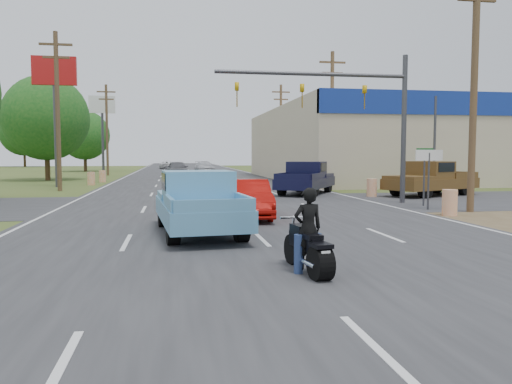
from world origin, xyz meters
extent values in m
plane|color=#384D1F|center=(0.00, 0.00, 0.00)|extent=(200.00, 200.00, 0.00)
cube|color=#2D2D30|center=(0.00, 40.00, 0.01)|extent=(15.00, 180.00, 0.02)
cube|color=#2D2D30|center=(0.00, 18.00, 0.01)|extent=(120.00, 10.00, 0.02)
cylinder|color=#4C3823|center=(9.50, 13.00, 5.00)|extent=(0.28, 0.28, 10.00)
cube|color=#4C3823|center=(9.50, 13.00, 8.40)|extent=(1.60, 0.14, 0.14)
cylinder|color=#4C3823|center=(9.50, 31.00, 5.00)|extent=(0.28, 0.28, 10.00)
cube|color=#4C3823|center=(9.50, 31.00, 9.20)|extent=(2.00, 0.14, 0.14)
cube|color=#4C3823|center=(9.50, 31.00, 8.40)|extent=(1.60, 0.14, 0.14)
cylinder|color=#4C3823|center=(9.50, 49.00, 5.00)|extent=(0.28, 0.28, 10.00)
cube|color=#4C3823|center=(9.50, 49.00, 9.20)|extent=(2.00, 0.14, 0.14)
cube|color=#4C3823|center=(9.50, 49.00, 8.40)|extent=(1.60, 0.14, 0.14)
cylinder|color=#4C3823|center=(-9.50, 28.00, 5.00)|extent=(0.28, 0.28, 10.00)
cube|color=#4C3823|center=(-9.50, 28.00, 9.20)|extent=(2.00, 0.14, 0.14)
cube|color=#4C3823|center=(-9.50, 28.00, 8.40)|extent=(1.60, 0.14, 0.14)
cylinder|color=#4C3823|center=(-9.50, 52.00, 5.00)|extent=(0.28, 0.28, 10.00)
cube|color=#4C3823|center=(-9.50, 52.00, 9.20)|extent=(2.00, 0.14, 0.14)
cube|color=#4C3823|center=(-9.50, 52.00, 8.40)|extent=(1.60, 0.14, 0.14)
cylinder|color=#422D19|center=(-13.50, 42.00, 1.62)|extent=(0.44, 0.44, 3.24)
sphere|color=#164D18|center=(-13.50, 42.00, 5.58)|extent=(7.56, 7.56, 7.56)
cylinder|color=#422D19|center=(-14.20, 66.00, 1.44)|extent=(0.44, 0.44, 2.88)
sphere|color=#164D18|center=(-14.20, 66.00, 4.96)|extent=(6.72, 6.72, 6.72)
cylinder|color=#422D19|center=(30.00, 95.00, 1.71)|extent=(0.44, 0.44, 3.42)
sphere|color=#164D18|center=(30.00, 95.00, 5.89)|extent=(7.98, 7.98, 7.98)
cylinder|color=#422D19|center=(-30.00, 95.00, 1.89)|extent=(0.44, 0.44, 3.78)
sphere|color=#164D18|center=(-30.00, 95.00, 6.51)|extent=(8.82, 8.82, 8.82)
cylinder|color=orange|center=(8.00, 12.00, 0.50)|extent=(0.56, 0.56, 1.00)
cylinder|color=orange|center=(8.40, 20.50, 0.50)|extent=(0.56, 0.56, 1.00)
cylinder|color=orange|center=(-8.50, 34.00, 0.50)|extent=(0.56, 0.56, 1.00)
cylinder|color=orange|center=(-8.20, 38.00, 0.50)|extent=(0.56, 0.56, 1.00)
cylinder|color=#3F3F44|center=(-10.50, 32.00, 4.50)|extent=(0.30, 0.30, 9.00)
cube|color=#B21414|center=(-10.50, 32.00, 8.20)|extent=(3.00, 0.35, 2.00)
cylinder|color=#3F3F44|center=(-10.50, 56.00, 4.50)|extent=(0.30, 0.30, 9.00)
cube|color=white|center=(-10.50, 56.00, 8.20)|extent=(3.00, 0.35, 2.00)
cylinder|color=#3F3F44|center=(8.20, 14.00, 1.20)|extent=(0.08, 0.08, 2.40)
cube|color=white|center=(8.20, 14.00, 2.30)|extent=(1.20, 0.05, 0.45)
cylinder|color=#3F3F44|center=(8.80, 15.50, 1.20)|extent=(0.08, 0.08, 2.40)
cube|color=#0C591E|center=(8.80, 15.50, 2.50)|extent=(0.80, 0.04, 0.22)
cylinder|color=#3F3F44|center=(8.50, 17.00, 3.50)|extent=(0.24, 0.24, 7.00)
cylinder|color=#3F3F44|center=(4.00, 17.00, 6.00)|extent=(9.00, 0.18, 0.18)
imported|color=gold|center=(6.50, 17.00, 5.55)|extent=(0.18, 0.40, 1.10)
imported|color=gold|center=(3.50, 17.00, 5.55)|extent=(0.18, 0.40, 1.10)
imported|color=gold|center=(0.50, 17.00, 5.55)|extent=(0.18, 0.40, 1.10)
imported|color=#A40D07|center=(0.34, 12.55, 0.70)|extent=(1.71, 4.31, 1.39)
cylinder|color=black|center=(0.30, 3.36, 0.32)|extent=(0.40, 0.68, 0.65)
cylinder|color=black|center=(0.09, 4.76, 0.32)|extent=(0.21, 0.66, 0.65)
cube|color=black|center=(0.19, 4.09, 0.61)|extent=(0.38, 1.19, 0.29)
cube|color=black|center=(0.15, 4.33, 0.80)|extent=(0.33, 0.57, 0.22)
cube|color=black|center=(0.23, 3.80, 0.76)|extent=(0.37, 0.58, 0.10)
cylinder|color=white|center=(0.11, 4.62, 1.03)|extent=(0.64, 0.14, 0.05)
cube|color=white|center=(0.33, 3.15, 0.54)|extent=(0.18, 0.04, 0.12)
imported|color=black|center=(0.21, 3.94, 0.80)|extent=(0.63, 0.46, 1.59)
cylinder|color=black|center=(-2.69, 10.82, 0.43)|extent=(0.40, 0.88, 0.86)
cylinder|color=black|center=(-0.89, 10.98, 0.43)|extent=(0.40, 0.88, 0.86)
cylinder|color=black|center=(-2.38, 7.48, 0.43)|extent=(0.40, 0.88, 0.86)
cylinder|color=black|center=(-0.59, 7.65, 0.43)|extent=(0.40, 0.88, 0.86)
cube|color=#5FA2CC|center=(-1.64, 9.23, 0.66)|extent=(2.64, 5.74, 0.56)
cube|color=#5FA2CC|center=(-1.79, 10.90, 1.02)|extent=(2.22, 2.29, 0.19)
cube|color=#5FA2CC|center=(-1.65, 9.34, 1.39)|extent=(2.11, 1.84, 0.91)
cube|color=black|center=(-1.65, 9.34, 1.55)|extent=(2.13, 1.51, 0.48)
cube|color=#5FA2CC|center=(-1.39, 6.51, 1.09)|extent=(1.97, 0.26, 0.32)
cylinder|color=black|center=(5.42, 24.94, 0.44)|extent=(0.73, 0.93, 0.88)
cylinder|color=black|center=(7.03, 24.00, 0.44)|extent=(0.73, 0.93, 0.88)
cylinder|color=black|center=(3.68, 21.97, 0.44)|extent=(0.73, 0.93, 0.88)
cylinder|color=black|center=(5.28, 21.03, 0.44)|extent=(0.73, 0.93, 0.88)
cube|color=black|center=(5.35, 22.99, 0.69)|extent=(4.82, 6.08, 0.58)
cube|color=black|center=(6.23, 24.47, 1.05)|extent=(2.92, 2.95, 0.20)
cube|color=black|center=(5.41, 23.08, 1.44)|extent=(2.63, 2.52, 0.94)
cube|color=black|center=(5.41, 23.08, 1.60)|extent=(2.49, 2.24, 0.50)
cube|color=black|center=(3.92, 20.56, 1.13)|extent=(1.80, 1.11, 0.33)
cylinder|color=black|center=(10.77, 19.02, 0.45)|extent=(0.96, 0.69, 0.90)
cylinder|color=black|center=(9.98, 20.74, 0.45)|extent=(0.96, 0.69, 0.90)
cylinder|color=black|center=(13.97, 20.50, 0.45)|extent=(0.96, 0.69, 0.90)
cylinder|color=black|center=(13.17, 22.22, 0.45)|extent=(0.96, 0.69, 0.90)
cube|color=brown|center=(11.97, 20.62, 0.70)|extent=(6.28, 4.52, 0.59)
cube|color=brown|center=(10.37, 19.88, 1.07)|extent=(2.93, 2.89, 0.20)
cube|color=brown|center=(11.87, 20.57, 1.47)|extent=(2.47, 2.63, 0.96)
cube|color=black|center=(11.87, 20.57, 1.64)|extent=(2.17, 2.52, 0.51)
cube|color=brown|center=(14.59, 21.83, 1.15)|extent=(0.96, 1.92, 0.34)
imported|color=#58585D|center=(-1.89, 46.60, 0.84)|extent=(2.45, 5.08, 1.67)
imported|color=silver|center=(1.56, 57.83, 0.73)|extent=(2.44, 5.19, 1.46)
imported|color=silver|center=(-3.34, 75.81, 0.64)|extent=(2.51, 4.77, 1.28)
camera|label=1|loc=(-2.37, -5.37, 2.33)|focal=35.00mm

